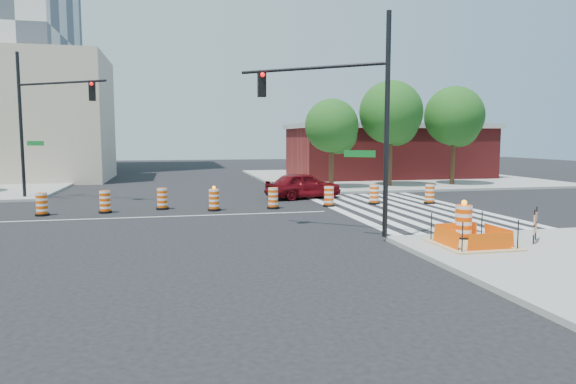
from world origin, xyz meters
name	(u,v)px	position (x,y,z in m)	size (l,w,h in m)	color
ground	(171,216)	(0.00, 0.00, 0.00)	(120.00, 120.00, 0.00)	black
sidewalk_ne	(387,177)	(18.00, 18.00, 0.07)	(22.00, 22.00, 0.15)	gray
crosswalk_east	(403,209)	(10.95, 0.00, 0.01)	(6.75, 13.50, 0.01)	silver
lane_centerline	(171,216)	(0.00, 0.00, 0.01)	(14.00, 0.12, 0.01)	silver
excavation_pit	(472,243)	(9.00, -9.00, 0.22)	(2.20, 2.20, 0.90)	tan
brick_storefront	(388,151)	(18.00, 18.00, 2.32)	(16.50, 8.50, 4.60)	maroon
beige_midrise	(16,118)	(-12.00, 22.00, 5.00)	(14.00, 10.00, 10.00)	#C2AD94
red_coupe	(303,185)	(7.33, 5.32, 0.74)	(1.76, 4.36, 1.49)	#61080E
signal_pole_se	(343,106)	(5.77, -6.12, 4.50)	(4.38, 3.59, 7.32)	black
signal_pole_nw	(43,111)	(-6.68, 7.44, 4.89)	(5.07, 3.49, 7.97)	black
pit_drum	(463,223)	(9.23, -8.10, 0.69)	(0.66, 0.66, 1.29)	black
barricade	(535,223)	(11.23, -8.94, 0.74)	(0.65, 0.71, 1.08)	#F04C05
tree_north_c	(332,129)	(10.40, 9.69, 4.02)	(3.59, 3.53, 5.99)	#382314
tree_north_d	(391,116)	(14.72, 10.07, 4.92)	(4.31, 4.31, 7.32)	#382314
tree_north_e	(454,119)	(19.53, 10.13, 4.73)	(4.14, 4.14, 7.05)	#382314
median_drum_2	(42,205)	(-5.58, 1.48, 0.48)	(0.60, 0.60, 1.02)	black
median_drum_3	(105,203)	(-2.96, 1.75, 0.48)	(0.60, 0.60, 1.02)	black
median_drum_4	(162,200)	(-0.42, 2.39, 0.48)	(0.60, 0.60, 1.02)	black
median_drum_5	(214,200)	(1.97, 1.41, 0.49)	(0.60, 0.60, 1.18)	black
median_drum_6	(273,199)	(4.83, 1.51, 0.48)	(0.60, 0.60, 1.02)	black
median_drum_7	(329,197)	(7.70, 1.61, 0.48)	(0.60, 0.60, 1.02)	black
median_drum_8	(374,195)	(10.29, 2.02, 0.48)	(0.60, 0.60, 1.02)	black
median_drum_9	(430,195)	(13.19, 1.53, 0.48)	(0.60, 0.60, 1.02)	black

